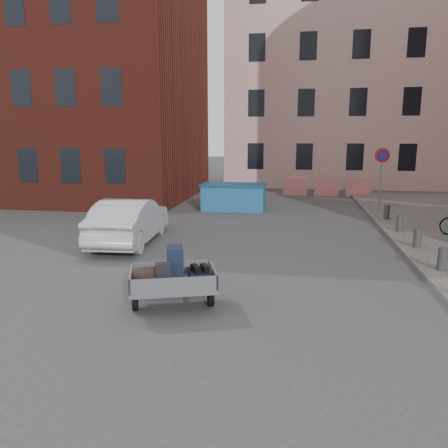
# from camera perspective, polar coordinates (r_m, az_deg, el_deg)

# --- Properties ---
(ground) EXTENTS (120.00, 120.00, 0.00)m
(ground) POSITION_cam_1_polar(r_m,az_deg,el_deg) (10.31, -5.29, -7.02)
(ground) COLOR #38383A
(ground) RESTS_ON ground
(building_brick) EXTENTS (12.00, 10.00, 14.00)m
(building_brick) POSITION_cam_1_polar(r_m,az_deg,el_deg) (25.50, -18.72, 19.33)
(building_brick) COLOR #591E16
(building_brick) RESTS_ON ground
(building_pink) EXTENTS (16.00, 8.00, 14.00)m
(building_pink) POSITION_cam_1_polar(r_m,az_deg,el_deg) (31.87, 16.33, 17.77)
(building_pink) COLOR #C39A96
(building_pink) RESTS_ON ground
(far_building) EXTENTS (6.00, 6.00, 8.00)m
(far_building) POSITION_cam_1_polar(r_m,az_deg,el_deg) (38.68, -26.84, 11.36)
(far_building) COLOR maroon
(far_building) RESTS_ON ground
(no_parking_sign) EXTENTS (0.60, 0.09, 2.65)m
(no_parking_sign) POSITION_cam_1_polar(r_m,az_deg,el_deg) (19.30, 19.88, 7.09)
(no_parking_sign) COLOR gray
(no_parking_sign) RESTS_ON sidewalk
(bollards) EXTENTS (0.22, 9.02, 0.55)m
(bollards) POSITION_cam_1_polar(r_m,az_deg,el_deg) (13.62, 23.95, -1.68)
(bollards) COLOR #3A3A3D
(bollards) RESTS_ON sidewalk
(barriers) EXTENTS (4.70, 0.18, 1.00)m
(barriers) POSITION_cam_1_polar(r_m,az_deg,el_deg) (24.66, 13.23, 4.74)
(barriers) COLOR red
(barriers) RESTS_ON ground
(trailer) EXTENTS (1.86, 1.97, 1.20)m
(trailer) POSITION_cam_1_polar(r_m,az_deg,el_deg) (8.41, -6.77, -6.99)
(trailer) COLOR black
(trailer) RESTS_ON ground
(dumpster) EXTENTS (2.81, 1.45, 1.18)m
(dumpster) POSITION_cam_1_polar(r_m,az_deg,el_deg) (19.42, 1.27, 3.57)
(dumpster) COLOR #21649E
(dumpster) RESTS_ON ground
(silver_car) EXTENTS (1.75, 4.29, 1.38)m
(silver_car) POSITION_cam_1_polar(r_m,az_deg,el_deg) (13.74, -12.20, 0.43)
(silver_car) COLOR silver
(silver_car) RESTS_ON ground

